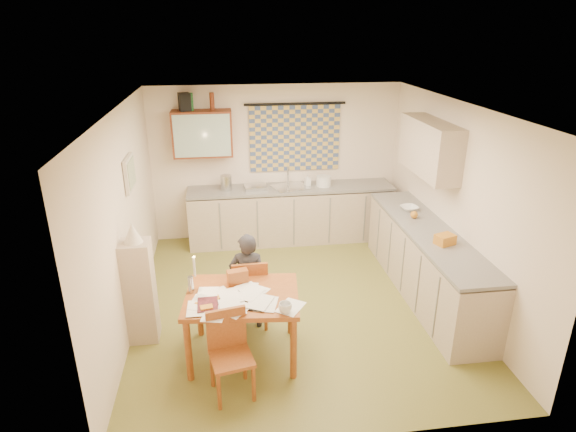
{
  "coord_description": "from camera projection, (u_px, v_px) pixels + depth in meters",
  "views": [
    {
      "loc": [
        -0.86,
        -5.31,
        3.34
      ],
      "look_at": [
        -0.09,
        0.2,
        1.13
      ],
      "focal_mm": 30.0,
      "sensor_mm": 36.0,
      "label": 1
    }
  ],
  "objects": [
    {
      "name": "wall_right",
      "position": [
        456.0,
        204.0,
        6.03
      ],
      "size": [
        0.02,
        4.5,
        2.5
      ],
      "primitive_type": "cube",
      "color": "beige",
      "rests_on": "floor"
    },
    {
      "name": "eyeglasses",
      "position": [
        256.0,
        310.0,
        4.68
      ],
      "size": [
        0.14,
        0.08,
        0.02
      ],
      "primitive_type": "cube",
      "rotation": [
        0.0,
        0.0,
        -0.33
      ],
      "color": "black",
      "rests_on": "dining_table"
    },
    {
      "name": "shelf_stand",
      "position": [
        140.0,
        292.0,
        5.31
      ],
      "size": [
        0.32,
        0.3,
        1.2
      ],
      "primitive_type": "cube",
      "color": "tan",
      "rests_on": "floor"
    },
    {
      "name": "lampshade",
      "position": [
        132.0,
        233.0,
        5.05
      ],
      "size": [
        0.2,
        0.2,
        0.22
      ],
      "primitive_type": "cone",
      "color": "beige",
      "rests_on": "shelf_stand"
    },
    {
      "name": "wall_left",
      "position": [
        125.0,
        221.0,
        5.51
      ],
      "size": [
        0.02,
        4.5,
        2.5
      ],
      "primitive_type": "cube",
      "color": "beige",
      "rests_on": "floor"
    },
    {
      "name": "dish_rack",
      "position": [
        255.0,
        187.0,
        7.63
      ],
      "size": [
        0.37,
        0.33,
        0.06
      ],
      "primitive_type": "cube",
      "rotation": [
        0.0,
        0.0,
        0.07
      ],
      "color": "silver",
      "rests_on": "counter_back"
    },
    {
      "name": "book",
      "position": [
        201.0,
        298.0,
        4.89
      ],
      "size": [
        0.41,
        0.42,
        0.02
      ],
      "primitive_type": "imported",
      "rotation": [
        0.0,
        0.0,
        -0.56
      ],
      "color": "#C1771F",
      "rests_on": "dining_table"
    },
    {
      "name": "bowl",
      "position": [
        409.0,
        208.0,
        6.75
      ],
      "size": [
        0.32,
        0.32,
        0.06
      ],
      "primitive_type": "imported",
      "rotation": [
        0.0,
        0.0,
        0.19
      ],
      "color": "white",
      "rests_on": "counter_right"
    },
    {
      "name": "wall_cabinet_glass",
      "position": [
        202.0,
        136.0,
        7.18
      ],
      "size": [
        0.84,
        0.02,
        0.64
      ],
      "primitive_type": "cube",
      "color": "#99B2A5",
      "rests_on": "wall_back"
    },
    {
      "name": "floor",
      "position": [
        297.0,
        303.0,
        6.24
      ],
      "size": [
        4.0,
        4.5,
        0.02
      ],
      "primitive_type": "cube",
      "color": "olive",
      "rests_on": "ground"
    },
    {
      "name": "orange_box",
      "position": [
        207.0,
        308.0,
        4.69
      ],
      "size": [
        0.13,
        0.1,
        0.04
      ],
      "primitive_type": "cube",
      "rotation": [
        0.0,
        0.0,
        0.17
      ],
      "color": "#C1771F",
      "rests_on": "dining_table"
    },
    {
      "name": "tap",
      "position": [
        288.0,
        176.0,
        7.82
      ],
      "size": [
        0.04,
        0.04,
        0.28
      ],
      "primitive_type": "cylinder",
      "rotation": [
        0.0,
        0.0,
        -0.27
      ],
      "color": "silver",
      "rests_on": "counter_back"
    },
    {
      "name": "letter_rack",
      "position": [
        238.0,
        277.0,
        5.15
      ],
      "size": [
        0.24,
        0.14,
        0.16
      ],
      "primitive_type": "cube",
      "rotation": [
        0.0,
        0.0,
        0.2
      ],
      "color": "brown",
      "rests_on": "dining_table"
    },
    {
      "name": "counter_back",
      "position": [
        291.0,
        214.0,
        7.89
      ],
      "size": [
        3.3,
        0.62,
        0.92
      ],
      "color": "tan",
      "rests_on": "floor"
    },
    {
      "name": "dining_table",
      "position": [
        243.0,
        325.0,
        5.11
      ],
      "size": [
        1.25,
        1.0,
        0.75
      ],
      "rotation": [
        0.0,
        0.0,
        -0.11
      ],
      "color": "brown",
      "rests_on": "floor"
    },
    {
      "name": "stove",
      "position": [
        462.0,
        307.0,
        5.36
      ],
      "size": [
        0.54,
        0.54,
        0.84
      ],
      "color": "white",
      "rests_on": "floor"
    },
    {
      "name": "candle",
      "position": [
        194.0,
        267.0,
        4.92
      ],
      "size": [
        0.03,
        0.03,
        0.22
      ],
      "primitive_type": "cylinder",
      "rotation": [
        0.0,
        0.0,
        0.23
      ],
      "color": "white",
      "rests_on": "dining_table"
    },
    {
      "name": "bottle_brown",
      "position": [
        212.0,
        101.0,
        7.18
      ],
      "size": [
        0.08,
        0.08,
        0.26
      ],
      "primitive_type": "cylinder",
      "rotation": [
        0.0,
        0.0,
        -0.19
      ],
      "color": "#5C2410",
      "rests_on": "wall_cabinet"
    },
    {
      "name": "print_canvas",
      "position": [
        132.0,
        173.0,
        5.72
      ],
      "size": [
        0.01,
        0.42,
        0.32
      ],
      "primitive_type": "cube",
      "color": "beige",
      "rests_on": "wall_left"
    },
    {
      "name": "upper_cabinet_right",
      "position": [
        430.0,
        147.0,
        6.29
      ],
      "size": [
        0.34,
        1.3,
        0.7
      ],
      "primitive_type": "cube",
      "color": "tan",
      "rests_on": "wall_right"
    },
    {
      "name": "framed_print",
      "position": [
        129.0,
        173.0,
        5.72
      ],
      "size": [
        0.04,
        0.5,
        0.4
      ],
      "primitive_type": "cube",
      "color": "beige",
      "rests_on": "wall_left"
    },
    {
      "name": "speaker",
      "position": [
        184.0,
        102.0,
        7.13
      ],
      "size": [
        0.2,
        0.23,
        0.26
      ],
      "primitive_type": "cube",
      "rotation": [
        0.0,
        0.0,
        0.25
      ],
      "color": "black",
      "rests_on": "wall_cabinet"
    },
    {
      "name": "papers",
      "position": [
        237.0,
        300.0,
        4.84
      ],
      "size": [
        1.18,
        0.78,
        0.03
      ],
      "rotation": [
        0.0,
        0.0,
        -0.11
      ],
      "color": "white",
      "rests_on": "dining_table"
    },
    {
      "name": "ceiling",
      "position": [
        299.0,
        106.0,
        5.3
      ],
      "size": [
        4.0,
        4.5,
        0.02
      ],
      "primitive_type": "cube",
      "color": "white",
      "rests_on": "floor"
    },
    {
      "name": "candle_holder",
      "position": [
        191.0,
        284.0,
        4.98
      ],
      "size": [
        0.08,
        0.08,
        0.18
      ],
      "primitive_type": "cylinder",
      "rotation": [
        0.0,
        0.0,
        -0.34
      ],
      "color": "silver",
      "rests_on": "dining_table"
    },
    {
      "name": "chair_far",
      "position": [
        250.0,
        304.0,
        5.67
      ],
      "size": [
        0.42,
        0.42,
        0.89
      ],
      "rotation": [
        0.0,
        0.0,
        3.18
      ],
      "color": "brown",
      "rests_on": "floor"
    },
    {
      "name": "chair_near",
      "position": [
        232.0,
        370.0,
        4.61
      ],
      "size": [
        0.45,
        0.45,
        0.85
      ],
      "rotation": [
        0.0,
        0.0,
        0.2
      ],
      "color": "brown",
      "rests_on": "floor"
    },
    {
      "name": "counter_right",
      "position": [
        425.0,
        262.0,
        6.3
      ],
      "size": [
        0.62,
        2.95,
        0.92
      ],
      "color": "tan",
      "rests_on": "floor"
    },
    {
      "name": "window_blind",
      "position": [
        295.0,
        138.0,
        7.7
      ],
      "size": [
        1.45,
        0.03,
        1.05
      ],
      "primitive_type": "cube",
      "color": "#3A4E7B",
      "rests_on": "wall_back"
    },
    {
      "name": "mug",
      "position": [
        285.0,
        308.0,
        4.64
      ],
      "size": [
        0.14,
        0.14,
        0.1
      ],
      "primitive_type": "imported",
      "rotation": [
        0.0,
        0.0,
        -0.04
      ],
      "color": "white",
      "rests_on": "dining_table"
    },
    {
      "name": "mixing_bowl",
      "position": [
        324.0,
        181.0,
        7.75
      ],
      "size": [
        0.25,
        0.25,
        0.16
      ],
      "primitive_type": "cylinder",
      "rotation": [
        0.0,
        0.0,
        0.02
      ],
      "color": "white",
      "rests_on": "counter_back"
    },
    {
      "name": "soap_bottle",
      "position": [
        308.0,
        180.0,
        7.76
      ],
      "size": [
        0.13,
        0.13,
        0.19
      ],
      "primitive_type": "imported",
      "rotation": [
        0.0,
        0.0,
        0.28
      ],
      "color": "white",
      "rests_on": "counter_back"
    },
    {
      "name": "fruit_orange",
      "position": [
        414.0,
        215.0,
        6.46
      ],
      "size": [
        0.1,
        0.1,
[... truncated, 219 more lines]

